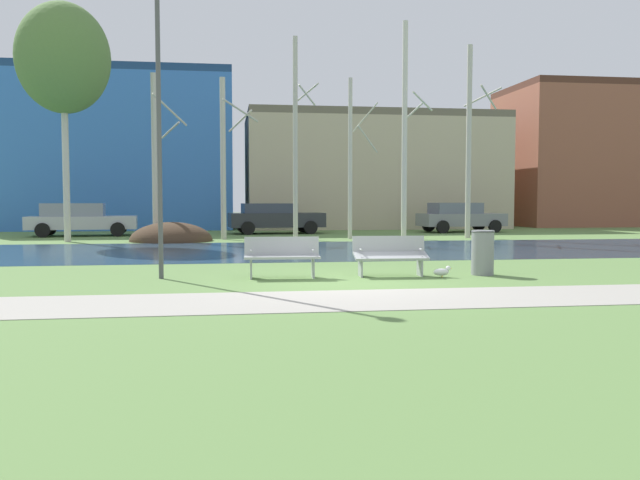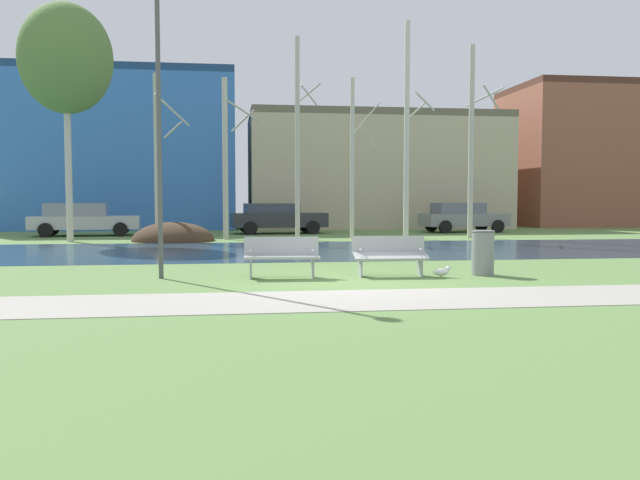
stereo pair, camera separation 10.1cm
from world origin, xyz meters
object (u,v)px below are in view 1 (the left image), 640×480
(bench_left, at_px, (282,256))
(trash_bin, at_px, (483,252))
(bench_right, at_px, (390,255))
(streetlamp, at_px, (158,85))
(parked_hatch_third_grey, at_px, (460,217))
(parked_van_nearest_silver, at_px, (80,219))
(parked_sedan_second_dark, at_px, (275,217))
(seagull, at_px, (442,271))

(bench_left, bearing_deg, trash_bin, -0.77)
(bench_right, xyz_separation_m, streetlamp, (-4.90, 0.26, 3.56))
(parked_hatch_third_grey, bearing_deg, streetlamp, -126.47)
(parked_van_nearest_silver, bearing_deg, parked_sedan_second_dark, 5.35)
(streetlamp, relative_size, parked_hatch_third_grey, 1.39)
(trash_bin, bearing_deg, seagull, -161.23)
(bench_right, relative_size, seagull, 3.93)
(bench_right, bearing_deg, parked_hatch_third_grey, 65.48)
(trash_bin, height_order, streetlamp, streetlamp)
(bench_right, xyz_separation_m, seagull, (1.04, -0.42, -0.34))
(bench_left, height_order, parked_van_nearest_silver, parked_van_nearest_silver)
(trash_bin, relative_size, parked_sedan_second_dark, 0.21)
(bench_left, bearing_deg, bench_right, 0.00)
(seagull, height_order, parked_hatch_third_grey, parked_hatch_third_grey)
(seagull, height_order, parked_van_nearest_silver, parked_van_nearest_silver)
(parked_van_nearest_silver, bearing_deg, trash_bin, -54.44)
(bench_left, xyz_separation_m, streetlamp, (-2.54, 0.26, 3.56))
(seagull, distance_m, parked_sedan_second_dark, 18.49)
(trash_bin, relative_size, streetlamp, 0.16)
(parked_sedan_second_dark, relative_size, parked_hatch_third_grey, 1.06)
(streetlamp, relative_size, parked_van_nearest_silver, 1.25)
(bench_right, bearing_deg, seagull, -21.69)
(parked_van_nearest_silver, relative_size, parked_hatch_third_grey, 1.11)
(bench_left, height_order, seagull, bench_left)
(trash_bin, xyz_separation_m, parked_hatch_third_grey, (6.11, 18.03, 0.27))
(seagull, distance_m, parked_van_nearest_silver, 20.79)
(streetlamp, xyz_separation_m, parked_hatch_third_grey, (13.10, 17.72, -3.25))
(trash_bin, height_order, seagull, trash_bin)
(trash_bin, height_order, parked_sedan_second_dark, parked_sedan_second_dark)
(parked_van_nearest_silver, xyz_separation_m, parked_hatch_third_grey, (18.36, 0.89, 0.00))
(bench_right, xyz_separation_m, parked_sedan_second_dark, (-1.22, 17.92, 0.31))
(streetlamp, bearing_deg, seagull, -6.44)
(seagull, relative_size, parked_hatch_third_grey, 0.09)
(bench_left, relative_size, parked_hatch_third_grey, 0.37)
(parked_van_nearest_silver, bearing_deg, seagull, -57.36)
(parked_hatch_third_grey, bearing_deg, bench_left, -120.43)
(parked_hatch_third_grey, bearing_deg, seagull, -111.26)
(streetlamp, height_order, parked_van_nearest_silver, streetlamp)
(bench_left, relative_size, parked_sedan_second_dark, 0.34)
(parked_hatch_third_grey, bearing_deg, parked_sedan_second_dark, -179.70)
(parked_sedan_second_dark, bearing_deg, seagull, -82.96)
(bench_left, distance_m, trash_bin, 4.45)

